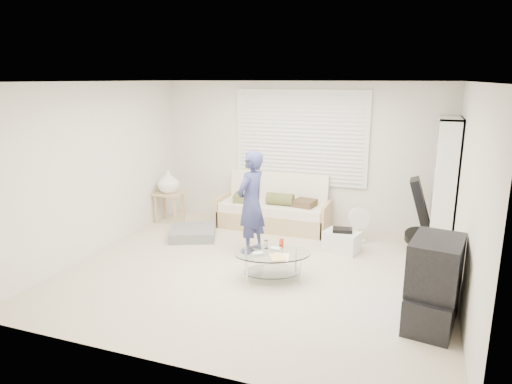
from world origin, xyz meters
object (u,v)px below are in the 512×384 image
at_px(bookshelf, 444,185).
at_px(tv_unit, 434,283).
at_px(futon_sofa, 274,210).
at_px(coffee_table, 272,258).

distance_m(bookshelf, tv_unit, 2.42).
relative_size(futon_sofa, coffee_table, 1.67).
bearing_deg(tv_unit, futon_sofa, 135.25).
relative_size(futon_sofa, bookshelf, 0.96).
bearing_deg(bookshelf, coffee_table, -137.39).
distance_m(futon_sofa, bookshelf, 2.77).
bearing_deg(tv_unit, bookshelf, 86.96).
distance_m(futon_sofa, coffee_table, 2.15).
height_order(bookshelf, tv_unit, bookshelf).
height_order(futon_sofa, bookshelf, bookshelf).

